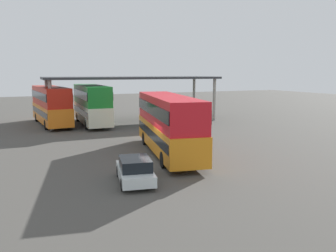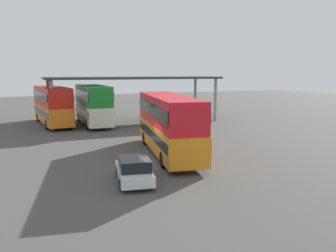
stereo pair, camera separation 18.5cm
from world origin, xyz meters
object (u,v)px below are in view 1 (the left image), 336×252
object	(u,v)px
double_decker_mid_row	(92,103)
parked_hatchback	(135,170)
double_decker_near_canopy	(51,104)
double_decker_main	(168,122)

from	to	relation	value
double_decker_mid_row	parked_hatchback	bearing A→B (deg)	175.78
double_decker_near_canopy	double_decker_mid_row	world-z (taller)	double_decker_mid_row
double_decker_main	double_decker_mid_row	distance (m)	16.21
double_decker_near_canopy	double_decker_mid_row	distance (m)	4.47
double_decker_near_canopy	double_decker_mid_row	bearing A→B (deg)	-117.04
double_decker_main	double_decker_near_canopy	xyz separation A→B (m)	(-6.04, 17.84, 0.02)
parked_hatchback	double_decker_near_canopy	size ratio (longest dim) A/B	0.36
parked_hatchback	double_decker_near_canopy	xyz separation A→B (m)	(-1.77, 23.05, 1.62)
parked_hatchback	double_decker_near_canopy	bearing A→B (deg)	15.63
double_decker_main	double_decker_mid_row	bearing A→B (deg)	18.04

